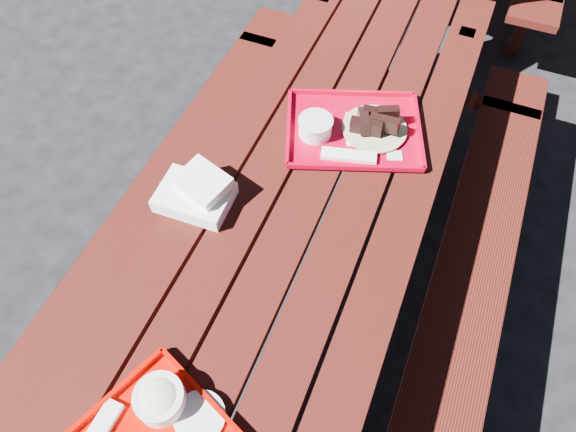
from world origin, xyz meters
name	(u,v)px	position (x,y,z in m)	size (l,w,h in m)	color
ground	(301,295)	(0.00, 0.00, 0.00)	(60.00, 60.00, 0.00)	black
picnic_table_near	(305,224)	(0.00, 0.00, 0.56)	(1.41, 2.40, 0.75)	#4A130E
far_tray	(352,129)	(0.05, 0.28, 0.77)	(0.53, 0.47, 0.07)	#B3001E
white_cloth	(197,193)	(-0.29, -0.16, 0.79)	(0.22, 0.19, 0.09)	white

